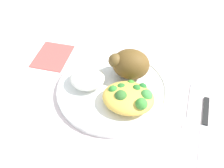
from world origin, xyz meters
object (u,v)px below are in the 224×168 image
Objects in this scene: roasted_chicken at (130,64)px; mac_cheese_with_broccoli at (129,97)px; knife at (205,124)px; plate at (112,89)px; fork at (189,109)px; napkin at (53,56)px; rice_pile at (87,78)px.

roasted_chicken is 0.87× the size of mac_cheese_with_broccoli.
mac_cheese_with_broccoli reaches higher than knife.
roasted_chicken reaches higher than knife.
knife is (-0.22, 0.05, -0.00)m from plate.
roasted_chicken is 0.53× the size of knife.
mac_cheese_with_broccoli reaches higher than fork.
roasted_chicken is 0.09m from mac_cheese_with_broccoli.
roasted_chicken is at bearing -80.43° from mac_cheese_with_broccoli.
knife is 1.71× the size of napkin.
mac_cheese_with_broccoli is 1.04× the size of napkin.
fork is at bearing -172.02° from mac_cheese_with_broccoli.
rice_pile is at bearing 0.53° from plate.
rice_pile is at bearing 145.02° from napkin.
knife is (-0.28, 0.05, -0.03)m from rice_pile.
plate is 0.18m from fork.
napkin is at bearing -16.15° from fork.
roasted_chicken is 0.23m from napkin.
napkin is (0.23, -0.13, -0.03)m from mac_cheese_with_broccoli.
plate is at bearing -14.02° from knife.
fork is 0.39m from napkin.
mac_cheese_with_broccoli is (-0.11, 0.04, 0.00)m from rice_pile.
roasted_chicken reaches higher than fork.
roasted_chicken is at bearing -23.64° from fork.
roasted_chicken is at bearing 169.35° from napkin.
fork is at bearing 156.36° from roasted_chicken.
mac_cheese_with_broccoli reaches higher than plate.
fork is 0.75× the size of knife.
mac_cheese_with_broccoli is at bearing 160.75° from rice_pile.
roasted_chicken is 0.11m from rice_pile.
plate is 1.39× the size of knife.
roasted_chicken reaches higher than mac_cheese_with_broccoli.
rice_pile is at bearing -19.25° from mac_cheese_with_broccoli.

